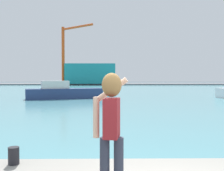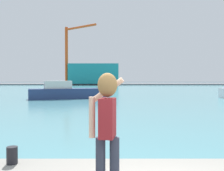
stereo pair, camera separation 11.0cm
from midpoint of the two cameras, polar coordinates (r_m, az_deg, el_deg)
ground_plane at (r=53.35m, az=0.64°, el=-0.90°), size 220.00×220.00×0.00m
harbor_water at (r=55.35m, az=0.61°, el=-0.80°), size 140.00×100.00×0.02m
far_shore_dock at (r=95.32m, az=0.27°, el=0.37°), size 140.00×20.00×0.54m
person_photographer at (r=3.71m, az=-0.47°, el=-7.69°), size 0.53×0.56×1.74m
harbor_bollard at (r=5.53m, az=-20.82°, el=-14.21°), size 0.21×0.21×0.33m
boat_moored at (r=29.70m, az=-10.23°, el=-1.45°), size 8.64×4.60×2.02m
warehouse_left at (r=89.96m, az=-4.09°, el=2.58°), size 16.58×11.10×6.65m
port_crane at (r=88.17m, az=-9.42°, el=8.07°), size 11.15×9.14×19.03m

